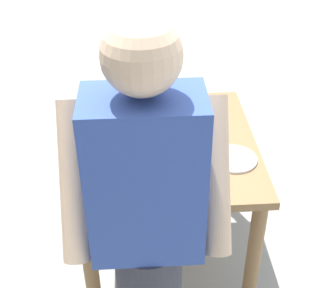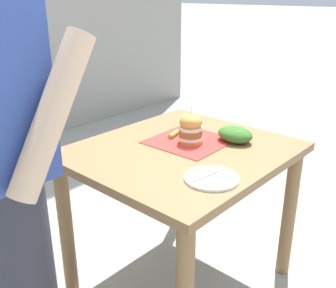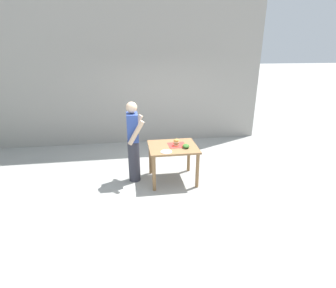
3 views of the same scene
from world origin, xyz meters
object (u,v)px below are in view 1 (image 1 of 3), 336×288
object	(u,v)px
pickle_spear	(140,130)
diner_across_table	(148,244)
side_salad	(190,109)
patio_table	(167,162)
sandwich	(164,120)
side_plate_with_forks	(234,159)

from	to	relation	value
pickle_spear	diner_across_table	xyz separation A→B (m)	(-0.01, 0.89, 0.10)
pickle_spear	side_salad	xyz separation A→B (m)	(-0.27, -0.15, 0.02)
patio_table	sandwich	world-z (taller)	sandwich
side_plate_with_forks	side_salad	xyz separation A→B (m)	(0.16, -0.42, 0.03)
patio_table	side_plate_with_forks	xyz separation A→B (m)	(-0.30, 0.18, 0.14)
side_salad	patio_table	bearing A→B (deg)	59.82
sandwich	pickle_spear	xyz separation A→B (m)	(0.12, -0.02, -0.06)
sandwich	pickle_spear	size ratio (longest dim) A/B	2.01
pickle_spear	side_salad	bearing A→B (deg)	-150.82
side_plate_with_forks	diner_across_table	distance (m)	0.75
side_plate_with_forks	side_salad	bearing A→B (deg)	-68.80
patio_table	sandwich	xyz separation A→B (m)	(0.01, -0.07, 0.21)
pickle_spear	diner_across_table	size ratio (longest dim) A/B	0.05
side_plate_with_forks	pickle_spear	bearing A→B (deg)	-31.90
sandwich	diner_across_table	distance (m)	0.88
patio_table	side_plate_with_forks	size ratio (longest dim) A/B	4.49
patio_table	pickle_spear	size ratio (longest dim) A/B	10.88
sandwich	side_salad	xyz separation A→B (m)	(-0.15, -0.17, -0.04)
patio_table	sandwich	size ratio (longest dim) A/B	5.41
pickle_spear	side_salad	size ratio (longest dim) A/B	0.50
sandwich	side_plate_with_forks	xyz separation A→B (m)	(-0.31, 0.25, -0.07)
side_salad	diner_across_table	distance (m)	1.07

